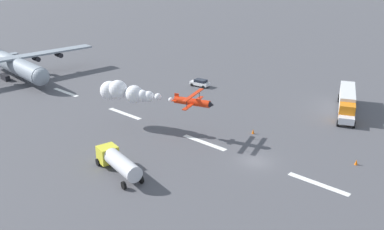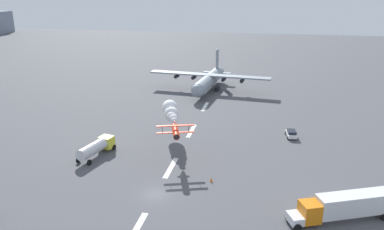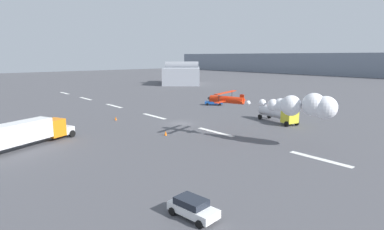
{
  "view_description": "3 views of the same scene",
  "coord_description": "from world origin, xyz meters",
  "px_view_note": "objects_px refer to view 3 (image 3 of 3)",
  "views": [
    {
      "loc": [
        -27.72,
        44.69,
        26.91
      ],
      "look_at": [
        11.83,
        -0.27,
        3.67
      ],
      "focal_mm": 39.82,
      "sensor_mm": 36.0,
      "label": 1
    },
    {
      "loc": [
        -48.83,
        -15.18,
        29.54
      ],
      "look_at": [
        28.09,
        0.0,
        3.43
      ],
      "focal_mm": 35.76,
      "sensor_mm": 36.0,
      "label": 2
    },
    {
      "loc": [
        45.16,
        -35.94,
        12.51
      ],
      "look_at": [
        5.82,
        -2.3,
        2.71
      ],
      "focal_mm": 29.23,
      "sensor_mm": 36.0,
      "label": 3
    }
  ],
  "objects_px": {
    "traffic_cone_far": "(166,133)",
    "semi_truck_orange": "(22,133)",
    "stunt_biplane_red": "(299,105)",
    "fuel_tanker_truck": "(278,113)",
    "traffic_cone_near": "(116,118)",
    "followme_car_yellow": "(193,207)",
    "airport_staff_sedan": "(214,102)"
  },
  "relations": [
    {
      "from": "fuel_tanker_truck",
      "to": "traffic_cone_near",
      "type": "height_order",
      "value": "fuel_tanker_truck"
    },
    {
      "from": "stunt_biplane_red",
      "to": "traffic_cone_far",
      "type": "bearing_deg",
      "value": -147.14
    },
    {
      "from": "traffic_cone_near",
      "to": "fuel_tanker_truck",
      "type": "bearing_deg",
      "value": 45.92
    },
    {
      "from": "stunt_biplane_red",
      "to": "airport_staff_sedan",
      "type": "xyz_separation_m",
      "value": [
        -34.14,
        17.19,
        -4.99
      ]
    },
    {
      "from": "traffic_cone_near",
      "to": "semi_truck_orange",
      "type": "bearing_deg",
      "value": -63.62
    },
    {
      "from": "stunt_biplane_red",
      "to": "airport_staff_sedan",
      "type": "relative_size",
      "value": 4.14
    },
    {
      "from": "fuel_tanker_truck",
      "to": "traffic_cone_near",
      "type": "bearing_deg",
      "value": -134.08
    },
    {
      "from": "airport_staff_sedan",
      "to": "stunt_biplane_red",
      "type": "bearing_deg",
      "value": -26.73
    },
    {
      "from": "semi_truck_orange",
      "to": "airport_staff_sedan",
      "type": "relative_size",
      "value": 3.28
    },
    {
      "from": "stunt_biplane_red",
      "to": "semi_truck_orange",
      "type": "height_order",
      "value": "stunt_biplane_red"
    },
    {
      "from": "airport_staff_sedan",
      "to": "fuel_tanker_truck",
      "type": "bearing_deg",
      "value": -13.92
    },
    {
      "from": "followme_car_yellow",
      "to": "traffic_cone_near",
      "type": "distance_m",
      "value": 40.73
    },
    {
      "from": "fuel_tanker_truck",
      "to": "semi_truck_orange",
      "type": "bearing_deg",
      "value": -107.08
    },
    {
      "from": "airport_staff_sedan",
      "to": "traffic_cone_far",
      "type": "distance_m",
      "value": 32.98
    },
    {
      "from": "fuel_tanker_truck",
      "to": "followme_car_yellow",
      "type": "xyz_separation_m",
      "value": [
        16.62,
        -35.74,
        -0.93
      ]
    },
    {
      "from": "fuel_tanker_truck",
      "to": "traffic_cone_far",
      "type": "relative_size",
      "value": 12.02
    },
    {
      "from": "traffic_cone_far",
      "to": "semi_truck_orange",
      "type": "bearing_deg",
      "value": -109.98
    },
    {
      "from": "semi_truck_orange",
      "to": "followme_car_yellow",
      "type": "relative_size",
      "value": 3.43
    },
    {
      "from": "fuel_tanker_truck",
      "to": "traffic_cone_far",
      "type": "xyz_separation_m",
      "value": [
        -5.76,
        -22.24,
        -1.36
      ]
    },
    {
      "from": "semi_truck_orange",
      "to": "followme_car_yellow",
      "type": "bearing_deg",
      "value": 10.82
    },
    {
      "from": "traffic_cone_far",
      "to": "fuel_tanker_truck",
      "type": "bearing_deg",
      "value": 75.48
    },
    {
      "from": "semi_truck_orange",
      "to": "followme_car_yellow",
      "type": "height_order",
      "value": "semi_truck_orange"
    },
    {
      "from": "semi_truck_orange",
      "to": "stunt_biplane_red",
      "type": "bearing_deg",
      "value": 51.65
    },
    {
      "from": "stunt_biplane_red",
      "to": "fuel_tanker_truck",
      "type": "distance_m",
      "value": 16.35
    },
    {
      "from": "fuel_tanker_truck",
      "to": "followme_car_yellow",
      "type": "height_order",
      "value": "fuel_tanker_truck"
    },
    {
      "from": "followme_car_yellow",
      "to": "traffic_cone_near",
      "type": "bearing_deg",
      "value": 161.3
    },
    {
      "from": "followme_car_yellow",
      "to": "semi_truck_orange",
      "type": "bearing_deg",
      "value": -169.18
    },
    {
      "from": "airport_staff_sedan",
      "to": "followme_car_yellow",
      "type": "bearing_deg",
      "value": -46.18
    },
    {
      "from": "fuel_tanker_truck",
      "to": "airport_staff_sedan",
      "type": "xyz_separation_m",
      "value": [
        -23.19,
        5.75,
        -0.93
      ]
    },
    {
      "from": "stunt_biplane_red",
      "to": "traffic_cone_near",
      "type": "xyz_separation_m",
      "value": [
        -32.91,
        -11.23,
        -5.42
      ]
    },
    {
      "from": "semi_truck_orange",
      "to": "fuel_tanker_truck",
      "type": "distance_m",
      "value": 43.26
    },
    {
      "from": "airport_staff_sedan",
      "to": "traffic_cone_far",
      "type": "relative_size",
      "value": 6.03
    }
  ]
}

